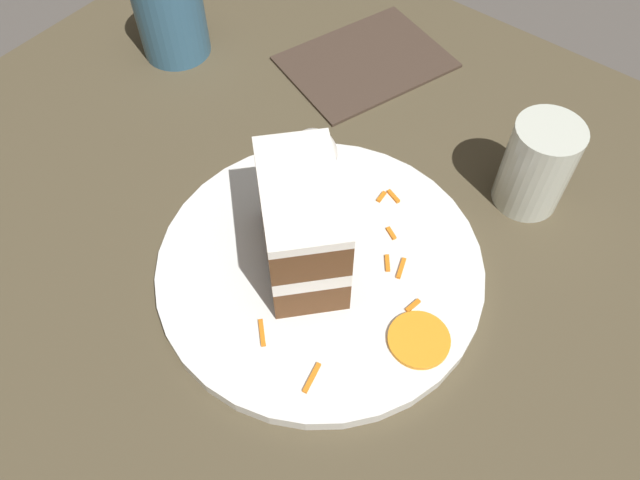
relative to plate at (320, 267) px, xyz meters
The scene contains 10 objects.
ground_plane 0.07m from the plate, 163.72° to the left, with size 6.00×6.00×0.00m, color #4C4742.
dining_table 0.06m from the plate, 163.72° to the left, with size 1.12×0.93×0.02m, color #4C422D.
plate is the anchor object (origin of this frame).
cake_slice 0.06m from the plate, 19.38° to the left, with size 0.13×0.13×0.10m.
cream_dollop 0.12m from the plate, 49.12° to the right, with size 0.05×0.04×0.05m, color white.
orange_garnish 0.12m from the plate, behind, with size 0.05×0.05×0.00m, color orange.
carrot_shreds_scatter 0.04m from the plate, behind, with size 0.10×0.22×0.00m.
drinking_glass 0.23m from the plate, 118.77° to the right, with size 0.07×0.07×0.10m.
coffee_mug 0.37m from the plate, 23.37° to the right, with size 0.08×0.08×0.10m.
menu_card 0.31m from the plate, 62.43° to the right, with size 0.14×0.19×0.00m, color #423328.
Camera 1 is at (-0.14, 0.23, 0.53)m, focal length 35.00 mm.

